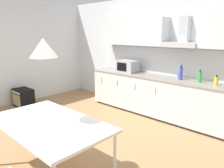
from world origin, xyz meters
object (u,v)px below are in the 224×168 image
(microwave, at_px, (127,66))
(guitar_amp, at_px, (23,98))
(bottle_blue, at_px, (181,73))
(bottle_green, at_px, (200,77))
(bottle_yellow, at_px, (216,81))
(pendant_lamp, at_px, (44,48))
(dining_table, at_px, (49,125))

(microwave, relative_size, guitar_amp, 0.92)
(microwave, relative_size, bottle_blue, 1.58)
(microwave, xyz_separation_m, bottle_green, (1.74, 0.06, -0.03))
(bottle_yellow, height_order, guitar_amp, bottle_yellow)
(bottle_green, bearing_deg, microwave, -178.04)
(microwave, distance_m, pendant_lamp, 3.05)
(bottle_yellow, distance_m, bottle_green, 0.32)
(guitar_amp, bearing_deg, microwave, 42.45)
(bottle_blue, distance_m, pendant_lamp, 2.91)
(bottle_blue, relative_size, dining_table, 0.19)
(bottle_blue, bearing_deg, pendant_lamp, -96.68)
(microwave, height_order, bottle_green, microwave)
(bottle_green, bearing_deg, bottle_blue, -174.04)
(bottle_green, xyz_separation_m, guitar_amp, (-3.68, -1.83, -0.77))
(dining_table, xyz_separation_m, pendant_lamp, (0.00, -0.00, 0.94))
(guitar_amp, bearing_deg, dining_table, -19.10)
(bottle_yellow, xyz_separation_m, dining_table, (-1.02, -2.82, -0.26))
(microwave, relative_size, bottle_yellow, 2.61)
(guitar_amp, distance_m, pendant_lamp, 3.46)
(dining_table, bearing_deg, microwave, 110.41)
(bottle_blue, bearing_deg, dining_table, -96.68)
(bottle_yellow, xyz_separation_m, guitar_amp, (-4.00, -1.79, -0.74))
(dining_table, relative_size, guitar_amp, 3.08)
(bottle_green, xyz_separation_m, dining_table, (-0.70, -2.86, -0.29))
(bottle_yellow, bearing_deg, bottle_blue, 179.67)
(bottle_green, xyz_separation_m, pendant_lamp, (-0.70, -2.86, 0.65))
(microwave, relative_size, pendant_lamp, 1.50)
(bottle_yellow, xyz_separation_m, bottle_green, (-0.32, 0.04, 0.03))
(bottle_blue, height_order, guitar_amp, bottle_blue)
(microwave, bearing_deg, dining_table, -69.59)
(pendant_lamp, bearing_deg, bottle_yellow, 70.09)
(bottle_yellow, height_order, pendant_lamp, pendant_lamp)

